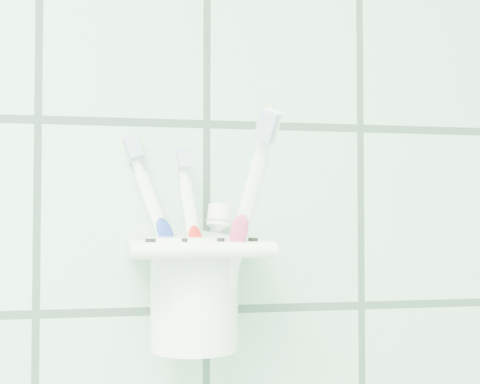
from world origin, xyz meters
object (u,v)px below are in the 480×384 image
object	(u,v)px
toothbrush_pink	(203,227)
toothpaste_tube	(207,260)
holder_bracket	(197,250)
toothbrush_blue	(209,240)
cup	(194,289)
toothbrush_orange	(213,218)

from	to	relation	value
toothbrush_pink	toothpaste_tube	size ratio (longest dim) A/B	1.53
holder_bracket	toothbrush_blue	distance (m)	0.02
cup	toothpaste_tube	size ratio (longest dim) A/B	0.78
toothbrush_orange	holder_bracket	bearing A→B (deg)	-134.32
holder_bracket	toothbrush_blue	world-z (taller)	toothbrush_blue
holder_bracket	cup	size ratio (longest dim) A/B	1.20
holder_bracket	toothbrush_pink	size ratio (longest dim) A/B	0.61
holder_bracket	toothpaste_tube	xyz separation A→B (m)	(0.01, 0.01, -0.01)
toothbrush_blue	toothpaste_tube	bearing A→B (deg)	81.03
toothbrush_pink	toothbrush_blue	xyz separation A→B (m)	(0.00, -0.02, -0.01)
holder_bracket	cup	distance (m)	0.04
toothbrush_blue	toothpaste_tube	world-z (taller)	toothbrush_blue
toothbrush_pink	cup	bearing A→B (deg)	-157.26
cup	toothpaste_tube	xyz separation A→B (m)	(0.01, 0.00, 0.03)
cup	toothbrush_blue	size ratio (longest dim) A/B	0.57
toothpaste_tube	toothbrush_orange	bearing A→B (deg)	-37.40
holder_bracket	toothbrush_blue	size ratio (longest dim) A/B	0.68
toothbrush_orange	toothpaste_tube	distance (m)	0.04
toothbrush_blue	toothbrush_orange	distance (m)	0.02
cup	toothbrush_orange	bearing A→B (deg)	0.38
cup	toothbrush_orange	size ratio (longest dim) A/B	0.47
cup	toothpaste_tube	distance (m)	0.03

